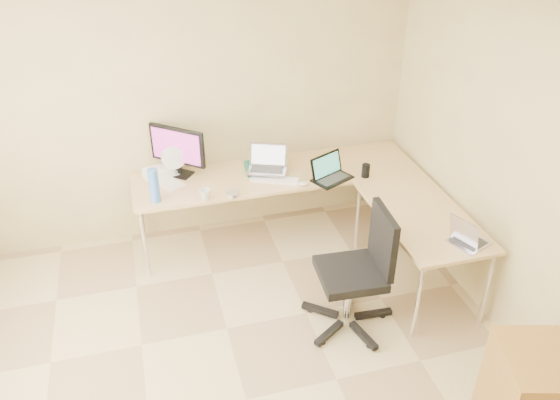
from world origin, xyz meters
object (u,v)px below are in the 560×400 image
object	(u,v)px
laptop_center	(267,159)
laptop_black	(333,169)
desk_return	(417,249)
office_chair	(350,274)
mug	(205,194)
cabinet	(527,398)
desk_fan	(174,162)
monitor	(178,151)
water_bottle	(154,186)
keyboard	(275,180)
desk_main	(277,205)
laptop_return	(471,231)

from	to	relation	value
laptop_center	laptop_black	distance (m)	0.60
desk_return	office_chair	size ratio (longest dim) A/B	1.25
office_chair	laptop_black	bearing A→B (deg)	81.59
mug	cabinet	size ratio (longest dim) A/B	0.14
laptop_black	desk_fan	xyz separation A→B (m)	(-1.37, 0.47, 0.03)
mug	monitor	bearing A→B (deg)	107.34
water_bottle	office_chair	size ratio (longest dim) A/B	0.29
laptop_black	desk_return	bearing A→B (deg)	-79.94
mug	desk_fan	size ratio (longest dim) A/B	0.36
monitor	keyboard	xyz separation A→B (m)	(0.81, -0.35, -0.23)
laptop_black	cabinet	distance (m)	2.42
desk_main	office_chair	xyz separation A→B (m)	(0.23, -1.31, 0.14)
desk_return	laptop_black	world-z (taller)	laptop_black
laptop_black	keyboard	world-z (taller)	laptop_black
desk_main	desk_return	bearing A→B (deg)	-45.73
monitor	laptop_black	distance (m)	1.41
keyboard	desk_fan	distance (m)	0.94
mug	office_chair	size ratio (longest dim) A/B	0.10
desk_main	cabinet	xyz separation A→B (m)	(0.92, -2.59, -0.01)
keyboard	mug	bearing A→B (deg)	-142.41
desk_main	laptop_return	distance (m)	1.90
desk_return	office_chair	distance (m)	0.82
laptop_center	laptop_black	world-z (taller)	laptop_center
desk_fan	laptop_center	bearing A→B (deg)	-15.05
laptop_center	mug	bearing A→B (deg)	-133.58
cabinet	laptop_center	bearing A→B (deg)	127.41
monitor	office_chair	distance (m)	1.93
keyboard	laptop_return	bearing A→B (deg)	-23.02
laptop_return	laptop_center	bearing A→B (deg)	18.49
keyboard	desk_return	bearing A→B (deg)	-14.48
monitor	laptop_return	world-z (taller)	monitor
keyboard	water_bottle	bearing A→B (deg)	-151.45
cabinet	office_chair	bearing A→B (deg)	134.24
desk_main	laptop_return	xyz separation A→B (m)	(1.13, -1.46, 0.47)
desk_return	keyboard	xyz separation A→B (m)	(-1.04, 0.85, 0.38)
laptop_center	keyboard	world-z (taller)	laptop_center
desk_main	mug	distance (m)	0.88
mug	desk_fan	distance (m)	0.55
laptop_black	laptop_center	bearing A→B (deg)	130.09
keyboard	laptop_return	xyz separation A→B (m)	(1.19, -1.31, 0.09)
monitor	laptop_center	world-z (taller)	monitor
monitor	desk_fan	xyz separation A→B (m)	(-0.05, 0.00, -0.10)
monitor	cabinet	size ratio (longest dim) A/B	0.76
mug	laptop_return	bearing A→B (deg)	-32.34
laptop_return	keyboard	bearing A→B (deg)	20.37
keyboard	mug	world-z (taller)	mug
desk_fan	office_chair	bearing A→B (deg)	-52.99
desk_fan	cabinet	xyz separation A→B (m)	(1.84, -2.79, -0.51)
desk_main	keyboard	world-z (taller)	keyboard
desk_return	water_bottle	distance (m)	2.30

